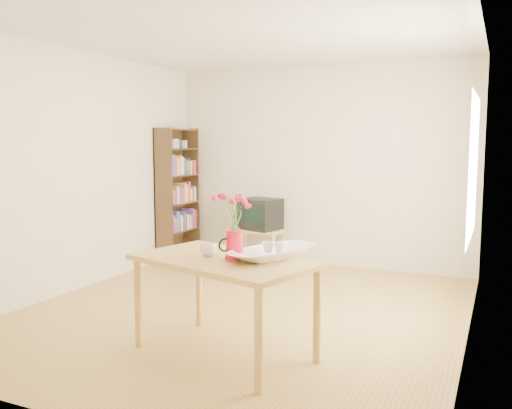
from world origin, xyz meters
The scene contains 11 objects.
room centered at (0.03, 0.00, 1.30)m, with size 4.50×4.50×4.50m.
table centered at (0.33, -1.01, 0.66)m, with size 1.52×1.12×0.75m.
tv_stand centered at (-0.70, 1.97, 0.39)m, with size 0.60×0.45×0.46m.
bookshelf centered at (-1.85, 1.75, 0.84)m, with size 0.28×0.70×1.80m.
pitcher centered at (0.42, -1.01, 0.85)m, with size 0.16×0.19×0.22m.
flowers centered at (0.42, -1.01, 1.14)m, with size 0.25×0.25×0.35m, color #DD344A, non-canonical shape.
mug centered at (0.19, -0.99, 0.80)m, with size 0.13×0.13×0.10m, color white.
bowl centered at (0.67, -0.87, 0.99)m, with size 0.50×0.50×0.47m, color white.
teacup_a centered at (0.63, -0.87, 0.94)m, with size 0.07×0.07×0.07m, color white.
teacup_b centered at (0.72, -0.85, 0.94)m, with size 0.07×0.07×0.07m, color white.
television centered at (-0.70, 1.98, 0.67)m, with size 0.55×0.53×0.41m.
Camera 1 is at (2.21, -4.52, 1.61)m, focal length 38.00 mm.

